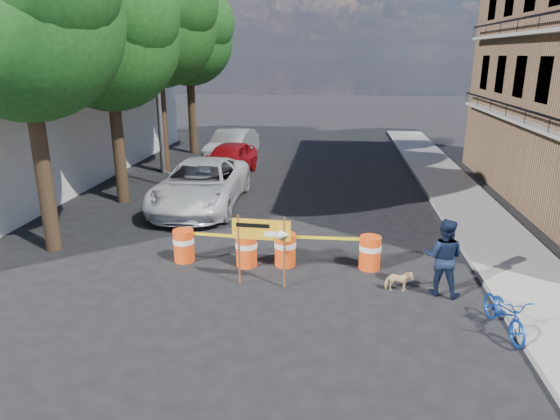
% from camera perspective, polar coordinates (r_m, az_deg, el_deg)
% --- Properties ---
extents(ground, '(120.00, 120.00, 0.00)m').
position_cam_1_polar(ground, '(12.14, -0.28, -9.32)').
color(ground, black).
rests_on(ground, ground).
extents(sidewalk_east, '(2.40, 40.00, 0.15)m').
position_cam_1_polar(sidewalk_east, '(18.30, 21.66, -0.98)').
color(sidewalk_east, gray).
rests_on(sidewalk_east, ground).
extents(white_building, '(8.00, 22.00, 6.00)m').
position_cam_1_polar(white_building, '(25.30, -28.49, 9.76)').
color(white_building, silver).
rests_on(white_building, ground).
extents(tree_near, '(5.46, 5.20, 9.15)m').
position_cam_1_polar(tree_near, '(15.09, -27.28, 19.02)').
color(tree_near, '#332316').
rests_on(tree_near, ground).
extents(tree_mid_a, '(5.25, 5.00, 8.68)m').
position_cam_1_polar(tree_mid_a, '(19.49, -18.89, 18.13)').
color(tree_mid_a, '#332316').
rests_on(tree_mid_a, ground).
extents(tree_mid_b, '(5.67, 5.40, 9.62)m').
position_cam_1_polar(tree_mid_b, '(24.16, -13.87, 19.91)').
color(tree_mid_b, '#332316').
rests_on(tree_mid_b, ground).
extents(tree_far, '(5.04, 4.80, 8.84)m').
position_cam_1_polar(tree_far, '(28.91, -10.33, 18.63)').
color(tree_far, '#332316').
rests_on(tree_far, ground).
extents(streetlamp, '(1.25, 0.18, 8.00)m').
position_cam_1_polar(streetlamp, '(21.53, -13.64, 14.05)').
color(streetlamp, gray).
rests_on(streetlamp, ground).
extents(barrel_far_left, '(0.58, 0.58, 0.90)m').
position_cam_1_polar(barrel_far_left, '(13.92, -10.93, -3.93)').
color(barrel_far_left, '#EC3D0D').
rests_on(barrel_far_left, ground).
extents(barrel_mid_left, '(0.58, 0.58, 0.90)m').
position_cam_1_polar(barrel_mid_left, '(13.40, -3.85, -4.49)').
color(barrel_mid_left, '#EC3D0D').
rests_on(barrel_mid_left, ground).
extents(barrel_mid_right, '(0.58, 0.58, 0.90)m').
position_cam_1_polar(barrel_mid_right, '(13.40, 0.60, -4.45)').
color(barrel_mid_right, '#EC3D0D').
rests_on(barrel_mid_right, ground).
extents(barrel_far_right, '(0.58, 0.58, 0.90)m').
position_cam_1_polar(barrel_far_right, '(13.40, 10.24, -4.74)').
color(barrel_far_right, '#EC3D0D').
rests_on(barrel_far_right, ground).
extents(detour_sign, '(1.42, 0.28, 1.83)m').
position_cam_1_polar(detour_sign, '(11.87, -1.30, -2.94)').
color(detour_sign, '#592D19').
rests_on(detour_sign, ground).
extents(pedestrian, '(1.09, 0.97, 1.88)m').
position_cam_1_polar(pedestrian, '(12.26, 18.19, -5.15)').
color(pedestrian, black).
rests_on(pedestrian, ground).
extents(bicycle, '(0.73, 0.97, 1.68)m').
position_cam_1_polar(bicycle, '(11.14, 24.55, -8.78)').
color(bicycle, '#1440A5').
rests_on(bicycle, ground).
extents(dog, '(0.65, 0.33, 0.54)m').
position_cam_1_polar(dog, '(12.37, 13.40, -7.91)').
color(dog, '#DDBB7E').
rests_on(dog, ground).
extents(suv_white, '(2.91, 6.19, 1.71)m').
position_cam_1_polar(suv_white, '(18.66, -9.04, 2.90)').
color(suv_white, silver).
rests_on(suv_white, ground).
extents(sedan_red, '(2.33, 4.75, 1.56)m').
position_cam_1_polar(sedan_red, '(23.36, -5.87, 5.75)').
color(sedan_red, '#A80E15').
rests_on(sedan_red, ground).
extents(sedan_silver, '(2.29, 5.09, 1.62)m').
position_cam_1_polar(sedan_silver, '(26.95, -5.48, 7.38)').
color(sedan_silver, '#A0A2A6').
rests_on(sedan_silver, ground).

